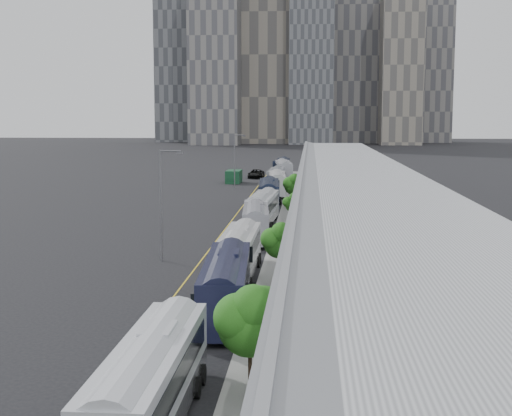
# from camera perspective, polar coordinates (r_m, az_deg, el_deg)

# --- Properties ---
(sidewalk) EXTENTS (10.00, 170.00, 0.12)m
(sidewalk) POSITION_cam_1_polar(r_m,az_deg,el_deg) (78.19, 5.09, -1.87)
(sidewalk) COLOR gray
(sidewalk) RESTS_ON ground
(lane_line) EXTENTS (0.12, 160.00, 0.02)m
(lane_line) POSITION_cam_1_polar(r_m,az_deg,el_deg) (78.76, -2.58, -1.82)
(lane_line) COLOR gold
(lane_line) RESTS_ON ground
(depot) EXTENTS (12.45, 160.40, 7.20)m
(depot) POSITION_cam_1_polar(r_m,az_deg,el_deg) (77.87, 8.05, 0.61)
(depot) COLOR gray
(depot) RESTS_ON ground
(skyline) EXTENTS (145.00, 64.00, 120.00)m
(skyline) POSITION_cam_1_polar(r_m,az_deg,el_deg) (348.64, 2.64, 13.61)
(skyline) COLOR slate
(skyline) RESTS_ON ground
(bus_0) EXTENTS (2.91, 13.04, 3.81)m
(bus_0) POSITION_cam_1_polar(r_m,az_deg,el_deg) (29.64, -8.42, -14.31)
(bus_0) COLOR silver
(bus_0) RESTS_ON ground
(bus_1) EXTENTS (3.47, 13.42, 3.88)m
(bus_1) POSITION_cam_1_polar(r_m,az_deg,el_deg) (45.03, -2.39, -6.64)
(bus_1) COLOR #161832
(bus_1) RESTS_ON ground
(bus_2) EXTENTS (2.84, 12.69, 3.71)m
(bus_2) POSITION_cam_1_polar(r_m,az_deg,el_deg) (56.17, -1.38, -3.91)
(bus_2) COLOR silver
(bus_2) RESTS_ON ground
(bus_3) EXTENTS (3.46, 12.77, 3.69)m
(bus_3) POSITION_cam_1_polar(r_m,az_deg,el_deg) (72.88, -0.02, -1.32)
(bus_3) COLOR gray
(bus_3) RESTS_ON ground
(bus_4) EXTENTS (3.21, 12.85, 3.72)m
(bus_4) POSITION_cam_1_polar(r_m,az_deg,el_deg) (83.32, 0.55, -0.23)
(bus_4) COLOR #B8BCC3
(bus_4) RESTS_ON ground
(bus_5) EXTENTS (3.42, 13.52, 3.92)m
(bus_5) POSITION_cam_1_polar(r_m,az_deg,el_deg) (97.94, 1.05, 0.95)
(bus_5) COLOR black
(bus_5) RESTS_ON ground
(bus_6) EXTENTS (3.27, 12.89, 3.73)m
(bus_6) POSITION_cam_1_polar(r_m,az_deg,el_deg) (114.60, 1.71, 1.83)
(bus_6) COLOR silver
(bus_6) RESTS_ON ground
(bus_7) EXTENTS (2.72, 12.12, 3.53)m
(bus_7) POSITION_cam_1_polar(r_m,az_deg,el_deg) (126.71, 1.60, 2.32)
(bus_7) COLOR gray
(bus_7) RESTS_ON ground
(bus_8) EXTENTS (4.03, 13.92, 4.01)m
(bus_8) POSITION_cam_1_polar(r_m,az_deg,el_deg) (140.37, 2.23, 2.89)
(bus_8) COLOR #9899A1
(bus_8) RESTS_ON ground
(bus_9) EXTENTS (3.21, 12.62, 3.66)m
(bus_9) POSITION_cam_1_polar(r_m,az_deg,el_deg) (153.86, 2.05, 3.22)
(bus_9) COLOR black
(bus_9) RESTS_ON ground
(tree_0) EXTENTS (2.99, 2.99, 5.15)m
(tree_0) POSITION_cam_1_polar(r_m,az_deg,el_deg) (32.39, -0.49, -8.53)
(tree_0) COLOR black
(tree_0) RESTS_ON ground
(tree_1) EXTENTS (2.16, 2.16, 4.79)m
(tree_1) POSITION_cam_1_polar(r_m,az_deg,el_deg) (51.54, 1.83, -2.53)
(tree_1) COLOR black
(tree_1) RESTS_ON ground
(tree_2) EXTENTS (1.57, 1.57, 3.86)m
(tree_2) POSITION_cam_1_polar(r_m,az_deg,el_deg) (78.40, 2.93, 0.37)
(tree_2) COLOR black
(tree_2) RESTS_ON ground
(tree_3) EXTENTS (2.52, 2.52, 4.44)m
(tree_3) POSITION_cam_1_polar(r_m,az_deg,el_deg) (100.68, 2.98, 1.98)
(tree_3) COLOR black
(tree_3) RESTS_ON ground
(street_lamp_near) EXTENTS (2.04, 0.22, 9.68)m
(street_lamp_near) POSITION_cam_1_polar(r_m,az_deg,el_deg) (62.02, -7.46, 0.81)
(street_lamp_near) COLOR #59595E
(street_lamp_near) RESTS_ON ground
(street_lamp_far) EXTENTS (2.04, 0.22, 9.45)m
(street_lamp_far) POSITION_cam_1_polar(r_m,az_deg,el_deg) (124.46, -1.65, 4.04)
(street_lamp_far) COLOR #59595E
(street_lamp_far) RESTS_ON ground
(shipping_container) EXTENTS (2.75, 5.53, 2.40)m
(shipping_container) POSITION_cam_1_polar(r_m,az_deg,el_deg) (135.56, -1.79, 2.52)
(shipping_container) COLOR #123A21
(shipping_container) RESTS_ON ground
(suv) EXTENTS (3.24, 6.47, 1.76)m
(suv) POSITION_cam_1_polar(r_m,az_deg,el_deg) (146.52, 0.00, 2.76)
(suv) COLOR black
(suv) RESTS_ON ground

